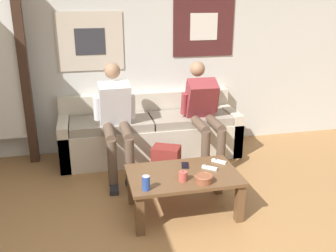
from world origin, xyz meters
TOP-DOWN VIEW (x-y plane):
  - wall_back at (0.00, 2.98)m, footprint 10.00×0.07m
  - couch at (0.05, 2.63)m, footprint 2.18×0.69m
  - coffee_table at (0.10, 1.25)m, footprint 1.00×0.63m
  - person_seated_adult at (-0.40, 2.25)m, footprint 0.47×0.87m
  - person_seated_teen at (0.63, 2.30)m, footprint 0.47×0.93m
  - backpack at (0.09, 1.91)m, footprint 0.35×0.32m
  - ceramic_bowl at (0.23, 1.05)m, footprint 0.16×0.16m
  - pillar_candle at (0.06, 1.12)m, footprint 0.08×0.08m
  - drink_can_blue at (-0.28, 1.03)m, footprint 0.07×0.07m
  - game_controller_near_left at (0.50, 1.40)m, footprint 0.13×0.12m
  - game_controller_near_right at (0.36, 1.29)m, footprint 0.13×0.12m
  - cell_phone at (0.16, 1.40)m, footprint 0.10×0.15m

SIDE VIEW (x-z plane):
  - backpack at x=0.09m, z-range -0.01..0.38m
  - couch at x=0.05m, z-range -0.09..0.66m
  - coffee_table at x=0.10m, z-range 0.13..0.52m
  - cell_phone at x=0.16m, z-range 0.39..0.40m
  - game_controller_near_left at x=0.50m, z-range 0.39..0.42m
  - game_controller_near_right at x=0.36m, z-range 0.39..0.42m
  - ceramic_bowl at x=0.23m, z-range 0.39..0.46m
  - pillar_candle at x=0.06m, z-range 0.38..0.48m
  - drink_can_blue at x=-0.28m, z-range 0.39..0.51m
  - person_seated_teen at x=0.63m, z-range 0.06..1.23m
  - person_seated_adult at x=-0.40m, z-range 0.05..1.26m
  - wall_back at x=0.00m, z-range 0.00..2.55m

